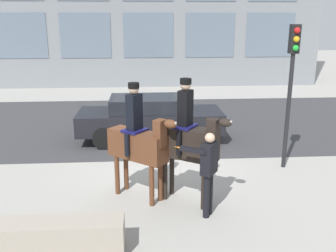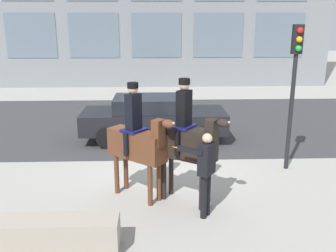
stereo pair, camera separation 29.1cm
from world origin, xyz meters
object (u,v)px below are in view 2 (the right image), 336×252
(traffic_light, at_px, (294,75))
(planter_ledge, at_px, (33,235))
(street_car_near_lane, at_px, (153,117))
(mounted_horse_lead, at_px, (138,141))
(pedestrian_bystander, at_px, (206,168))
(mounted_horse_companion, at_px, (187,140))

(traffic_light, xyz_separation_m, planter_ledge, (-5.70, -3.60, -2.26))
(street_car_near_lane, bearing_deg, planter_ledge, -108.36)
(mounted_horse_lead, bearing_deg, pedestrian_bystander, 5.53)
(pedestrian_bystander, distance_m, planter_ledge, 3.41)
(pedestrian_bystander, height_order, traffic_light, traffic_light)
(mounted_horse_lead, bearing_deg, mounted_horse_companion, 25.05)
(mounted_horse_companion, distance_m, street_car_near_lane, 4.58)
(street_car_near_lane, distance_m, planter_ledge, 6.59)
(mounted_horse_lead, distance_m, planter_ledge, 2.88)
(mounted_horse_companion, xyz_separation_m, street_car_near_lane, (-0.75, 4.47, -0.64))
(traffic_light, bearing_deg, planter_ledge, -147.72)
(planter_ledge, bearing_deg, mounted_horse_companion, 32.08)
(mounted_horse_lead, height_order, pedestrian_bystander, mounted_horse_lead)
(pedestrian_bystander, bearing_deg, street_car_near_lane, -44.57)
(mounted_horse_companion, relative_size, pedestrian_bystander, 1.54)
(mounted_horse_companion, bearing_deg, planter_ledge, -113.75)
(street_car_near_lane, relative_size, traffic_light, 1.24)
(mounted_horse_lead, height_order, planter_ledge, mounted_horse_lead)
(street_car_near_lane, bearing_deg, mounted_horse_lead, -94.41)
(mounted_horse_companion, bearing_deg, mounted_horse_lead, -160.21)
(mounted_horse_companion, height_order, pedestrian_bystander, mounted_horse_companion)
(pedestrian_bystander, xyz_separation_m, traffic_light, (2.56, 2.49, 1.51))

